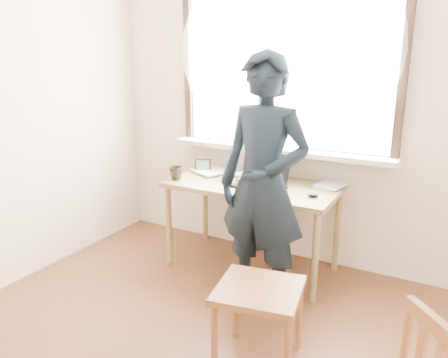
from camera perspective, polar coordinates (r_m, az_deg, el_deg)
The scene contains 12 objects.
room_shell at distance 1.88m, azimuth -7.48°, elevation 14.97°, with size 3.52×4.02×2.61m.
desk at distance 3.41m, azimuth 3.75°, elevation -1.79°, with size 1.31×0.66×0.70m.
laptop at distance 3.31m, azimuth 5.07°, elevation -0.00°, with size 0.41×0.36×0.25m.
mug_white at distance 3.58m, azimuth 3.99°, elevation 1.16°, with size 0.14×0.14×0.11m, color white.
mug_dark at distance 3.51m, azimuth -6.28°, elevation 0.77°, with size 0.11×0.11×0.10m, color black.
mouse at distance 3.12m, azimuth 11.51°, elevation -2.08°, with size 0.08×0.06×0.03m, color black.
desk_clutter at distance 3.67m, azimuth 1.21°, elevation 0.99°, with size 0.65×0.55×0.04m.
book_a at distance 3.79m, azimuth -0.66°, elevation 1.40°, with size 0.20×0.27×0.03m, color white.
book_b at distance 3.45m, azimuth 12.49°, elevation -0.48°, with size 0.19×0.26×0.02m, color white.
picture_frame at distance 3.70m, azimuth -2.78°, elevation 1.67°, with size 0.13×0.07×0.11m.
work_chair at distance 2.46m, azimuth 4.60°, elevation -15.35°, with size 0.51×0.50×0.46m.
person at distance 2.84m, azimuth 5.14°, elevation -0.79°, with size 0.62×0.41×1.70m, color black.
Camera 1 is at (1.09, -1.32, 1.66)m, focal length 35.00 mm.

